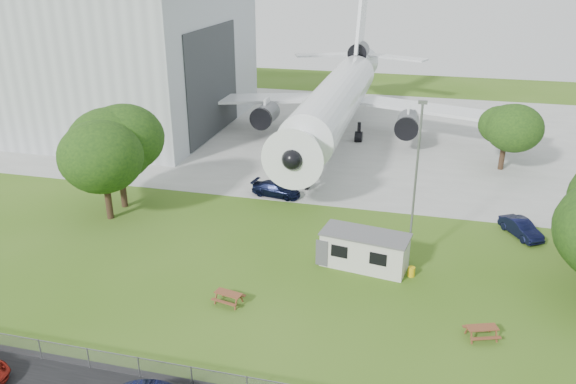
% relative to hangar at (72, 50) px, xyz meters
% --- Properties ---
extents(ground, '(160.00, 160.00, 0.00)m').
position_rel_hangar_xyz_m(ground, '(37.97, -36.00, -9.41)').
color(ground, '#547728').
extents(concrete_apron, '(120.00, 46.00, 0.03)m').
position_rel_hangar_xyz_m(concrete_apron, '(37.97, 2.00, -9.39)').
color(concrete_apron, '#B7B7B2').
rests_on(concrete_apron, ground).
extents(hangar, '(43.00, 31.00, 18.55)m').
position_rel_hangar_xyz_m(hangar, '(0.00, 0.00, 0.00)').
color(hangar, '#B2B7BC').
rests_on(hangar, ground).
extents(airliner, '(46.36, 47.73, 17.69)m').
position_rel_hangar_xyz_m(airliner, '(35.97, -0.14, -4.14)').
color(airliner, white).
rests_on(airliner, ground).
extents(site_cabin, '(6.92, 3.63, 2.62)m').
position_rel_hangar_xyz_m(site_cabin, '(43.10, -30.87, -8.09)').
color(site_cabin, beige).
rests_on(site_cabin, ground).
extents(picnic_west, '(2.07, 1.84, 0.76)m').
position_rel_hangar_xyz_m(picnic_west, '(35.19, -37.74, -9.41)').
color(picnic_west, brown).
rests_on(picnic_west, ground).
extents(picnic_east, '(2.20, 2.02, 0.76)m').
position_rel_hangar_xyz_m(picnic_east, '(50.79, -37.55, -9.41)').
color(picnic_east, brown).
rests_on(picnic_east, ground).
extents(lamp_mast, '(0.16, 0.16, 12.00)m').
position_rel_hangar_xyz_m(lamp_mast, '(46.17, -29.80, -3.41)').
color(lamp_mast, slate).
rests_on(lamp_mast, ground).
extents(tree_west_big, '(8.48, 8.48, 10.08)m').
position_rel_hangar_xyz_m(tree_west_big, '(20.92, -25.51, -3.57)').
color(tree_west_big, '#382619').
rests_on(tree_west_big, ground).
extents(tree_west_small, '(7.12, 7.12, 9.10)m').
position_rel_hangar_xyz_m(tree_west_small, '(20.99, -28.05, -3.87)').
color(tree_west_small, '#382619').
rests_on(tree_west_small, ground).
extents(tree_far_apron, '(5.76, 5.76, 7.51)m').
position_rel_hangar_xyz_m(tree_far_apron, '(54.61, -7.14, -4.79)').
color(tree_far_apron, '#382619').
rests_on(tree_far_apron, ground).
extents(car_ne_sedan, '(3.31, 4.30, 1.36)m').
position_rel_hangar_xyz_m(car_ne_sedan, '(54.67, -23.04, -8.73)').
color(car_ne_sedan, black).
rests_on(car_ne_sedan, ground).
extents(car_apron_van, '(4.85, 2.55, 1.34)m').
position_rel_hangar_xyz_m(car_apron_van, '(33.52, -19.89, -8.74)').
color(car_apron_van, black).
rests_on(car_apron_van, ground).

